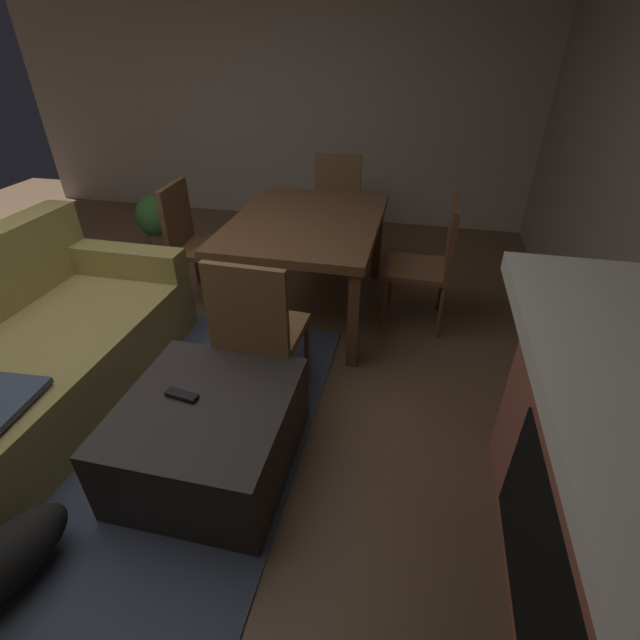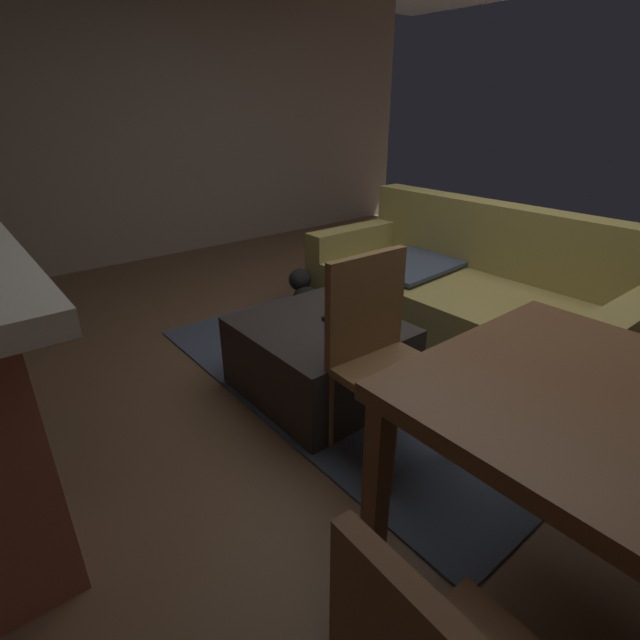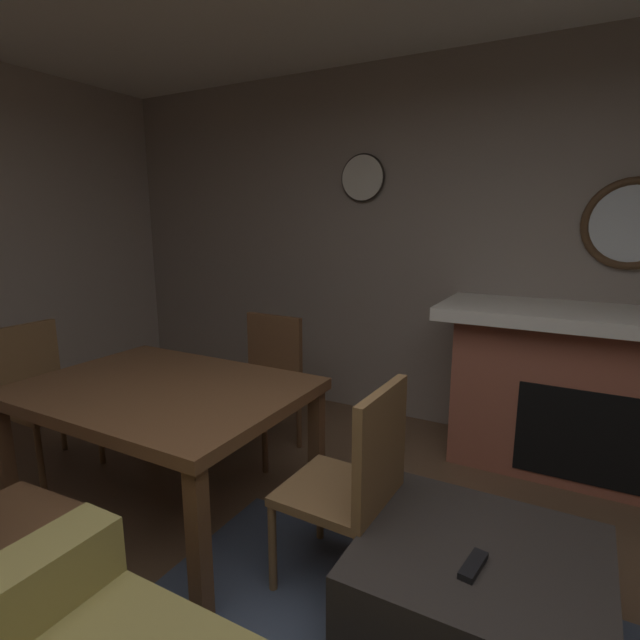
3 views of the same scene
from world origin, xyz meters
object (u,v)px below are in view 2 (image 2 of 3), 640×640
at_px(couch, 468,296).
at_px(small_dog, 310,301).
at_px(ottoman_coffee_table, 320,358).
at_px(dining_chair_west, 381,347).
at_px(tv_remote, 336,317).

bearing_deg(couch, small_dog, -140.13).
relative_size(ottoman_coffee_table, dining_chair_west, 0.91).
relative_size(couch, small_dog, 3.82).
height_order(couch, dining_chair_west, dining_chair_west).
xyz_separation_m(tv_remote, dining_chair_west, (0.52, -0.19, 0.09)).
relative_size(dining_chair_west, small_dog, 1.60).
bearing_deg(ottoman_coffee_table, couch, 85.71).
height_order(ottoman_coffee_table, dining_chair_west, dining_chair_west).
height_order(tv_remote, dining_chair_west, dining_chair_west).
height_order(couch, small_dog, couch).
bearing_deg(small_dog, couch, 39.87).
bearing_deg(dining_chair_west, couch, 108.30).
xyz_separation_m(ottoman_coffee_table, dining_chair_west, (0.53, -0.08, 0.31)).
distance_m(couch, tv_remote, 1.14).
relative_size(ottoman_coffee_table, small_dog, 1.45).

